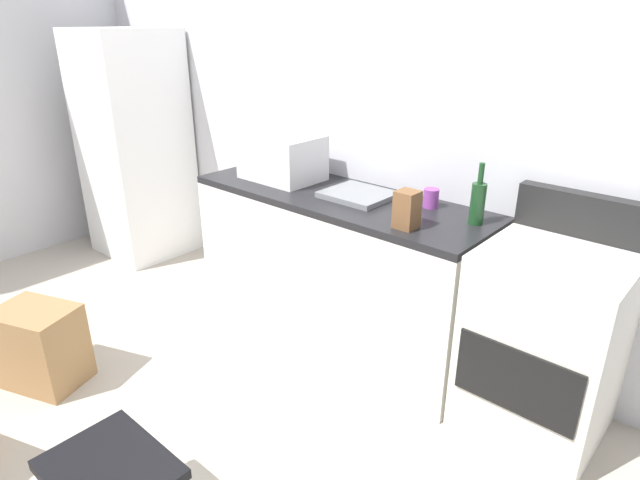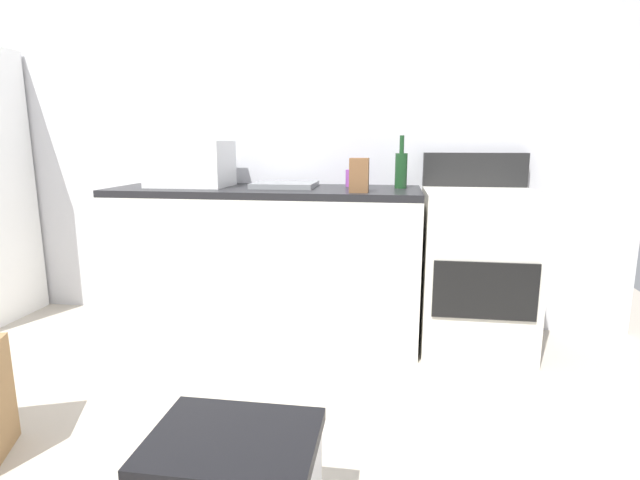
{
  "view_description": "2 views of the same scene",
  "coord_description": "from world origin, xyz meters",
  "px_view_note": "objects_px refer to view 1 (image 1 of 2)",
  "views": [
    {
      "loc": [
        2.12,
        -1.01,
        1.82
      ],
      "look_at": [
        0.34,
        1.0,
        0.7
      ],
      "focal_mm": 29.97,
      "sensor_mm": 36.0,
      "label": 1
    },
    {
      "loc": [
        1.04,
        -1.59,
        1.16
      ],
      "look_at": [
        0.68,
        0.86,
        0.67
      ],
      "focal_mm": 27.49,
      "sensor_mm": 36.0,
      "label": 2
    }
  ],
  "objects_px": {
    "stove_oven": "(545,341)",
    "wine_bottle": "(478,202)",
    "cardboard_box_medium": "(40,346)",
    "coffee_mug": "(431,198)",
    "refrigerator": "(135,146)",
    "microwave": "(282,157)",
    "knife_block": "(407,210)"
  },
  "relations": [
    {
      "from": "coffee_mug",
      "to": "knife_block",
      "type": "height_order",
      "value": "knife_block"
    },
    {
      "from": "microwave",
      "to": "coffee_mug",
      "type": "height_order",
      "value": "microwave"
    },
    {
      "from": "stove_oven",
      "to": "refrigerator",
      "type": "bearing_deg",
      "value": -179.03
    },
    {
      "from": "refrigerator",
      "to": "microwave",
      "type": "distance_m",
      "value": 1.6
    },
    {
      "from": "wine_bottle",
      "to": "cardboard_box_medium",
      "type": "bearing_deg",
      "value": -137.76
    },
    {
      "from": "knife_block",
      "to": "coffee_mug",
      "type": "bearing_deg",
      "value": 101.02
    },
    {
      "from": "stove_oven",
      "to": "wine_bottle",
      "type": "bearing_deg",
      "value": 169.16
    },
    {
      "from": "wine_bottle",
      "to": "stove_oven",
      "type": "bearing_deg",
      "value": -10.84
    },
    {
      "from": "knife_block",
      "to": "wine_bottle",
      "type": "bearing_deg",
      "value": 50.23
    },
    {
      "from": "wine_bottle",
      "to": "knife_block",
      "type": "distance_m",
      "value": 0.35
    },
    {
      "from": "microwave",
      "to": "knife_block",
      "type": "distance_m",
      "value": 1.05
    },
    {
      "from": "microwave",
      "to": "coffee_mug",
      "type": "distance_m",
      "value": 0.97
    },
    {
      "from": "refrigerator",
      "to": "wine_bottle",
      "type": "bearing_deg",
      "value": 2.8
    },
    {
      "from": "microwave",
      "to": "knife_block",
      "type": "xyz_separation_m",
      "value": [
        1.03,
        -0.2,
        -0.05
      ]
    },
    {
      "from": "microwave",
      "to": "coffee_mug",
      "type": "relative_size",
      "value": 4.6
    },
    {
      "from": "refrigerator",
      "to": "cardboard_box_medium",
      "type": "xyz_separation_m",
      "value": [
        1.19,
        -1.36,
        -0.66
      ]
    },
    {
      "from": "microwave",
      "to": "knife_block",
      "type": "relative_size",
      "value": 2.56
    },
    {
      "from": "wine_bottle",
      "to": "knife_block",
      "type": "height_order",
      "value": "wine_bottle"
    },
    {
      "from": "coffee_mug",
      "to": "cardboard_box_medium",
      "type": "relative_size",
      "value": 0.23
    },
    {
      "from": "coffee_mug",
      "to": "microwave",
      "type": "bearing_deg",
      "value": -172.09
    },
    {
      "from": "coffee_mug",
      "to": "cardboard_box_medium",
      "type": "bearing_deg",
      "value": -131.07
    },
    {
      "from": "wine_bottle",
      "to": "knife_block",
      "type": "relative_size",
      "value": 1.67
    },
    {
      "from": "coffee_mug",
      "to": "cardboard_box_medium",
      "type": "xyz_separation_m",
      "value": [
        -1.36,
        -1.56,
        -0.73
      ]
    },
    {
      "from": "coffee_mug",
      "to": "stove_oven",
      "type": "bearing_deg",
      "value": -11.63
    },
    {
      "from": "stove_oven",
      "to": "wine_bottle",
      "type": "height_order",
      "value": "wine_bottle"
    },
    {
      "from": "refrigerator",
      "to": "cardboard_box_medium",
      "type": "relative_size",
      "value": 4.0
    },
    {
      "from": "wine_bottle",
      "to": "coffee_mug",
      "type": "distance_m",
      "value": 0.3
    },
    {
      "from": "stove_oven",
      "to": "coffee_mug",
      "type": "relative_size",
      "value": 11.0
    },
    {
      "from": "stove_oven",
      "to": "knife_block",
      "type": "xyz_separation_m",
      "value": [
        -0.66,
        -0.18,
        0.52
      ]
    },
    {
      "from": "coffee_mug",
      "to": "refrigerator",
      "type": "bearing_deg",
      "value": -175.43
    },
    {
      "from": "stove_oven",
      "to": "cardboard_box_medium",
      "type": "height_order",
      "value": "stove_oven"
    },
    {
      "from": "microwave",
      "to": "coffee_mug",
      "type": "bearing_deg",
      "value": 7.91
    }
  ]
}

